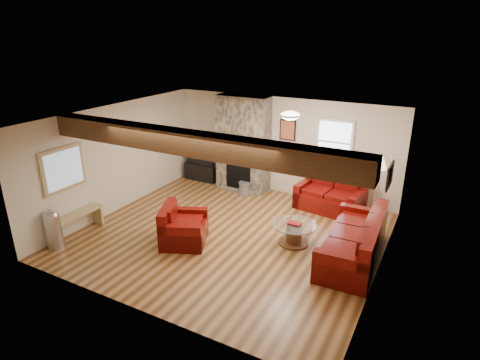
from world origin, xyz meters
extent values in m
plane|color=#553116|center=(0.00, 0.00, 0.00)|extent=(8.00, 8.00, 0.00)
plane|color=silver|center=(0.00, 0.00, 2.50)|extent=(8.00, 8.00, 0.00)
plane|color=beige|center=(0.00, 2.75, 1.25)|extent=(8.00, 0.00, 8.00)
plane|color=beige|center=(0.00, -2.75, 1.25)|extent=(8.00, 0.00, 8.00)
plane|color=beige|center=(-3.00, 0.00, 1.25)|extent=(0.00, 7.50, 7.50)
plane|color=beige|center=(3.00, 0.00, 1.25)|extent=(0.00, 7.50, 7.50)
cube|color=#321E0F|center=(0.00, -1.25, 2.31)|extent=(6.00, 0.36, 0.38)
cube|color=#353029|center=(-1.00, 2.50, 1.25)|extent=(1.40, 0.50, 2.50)
cube|color=black|center=(-1.00, 2.25, 0.45)|extent=(0.70, 0.06, 0.90)
cube|color=#353029|center=(-1.00, 2.20, 0.04)|extent=(1.00, 0.25, 0.08)
cylinder|color=#472C17|center=(1.32, 0.31, 0.02)|extent=(0.60, 0.60, 0.04)
cylinder|color=#472C17|center=(1.32, 0.31, 0.20)|extent=(0.32, 0.32, 0.40)
cylinder|color=silver|center=(1.32, 0.31, 0.43)|extent=(0.90, 0.90, 0.02)
cube|color=maroon|center=(1.32, 0.31, 0.46)|extent=(0.25, 0.18, 0.03)
cube|color=black|center=(-2.34, 2.53, 0.24)|extent=(0.96, 0.38, 0.48)
imported|color=black|center=(-2.34, 2.53, 0.72)|extent=(0.86, 0.11, 0.49)
cylinder|color=tan|center=(2.49, 1.92, 0.02)|extent=(0.29, 0.29, 0.03)
cylinder|color=tan|center=(2.49, 1.92, 0.72)|extent=(0.03, 0.03, 1.44)
cone|color=#FFEFC1|center=(2.49, 1.92, 1.46)|extent=(0.41, 0.41, 0.29)
camera|label=1|loc=(3.74, -6.50, 4.08)|focal=30.00mm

